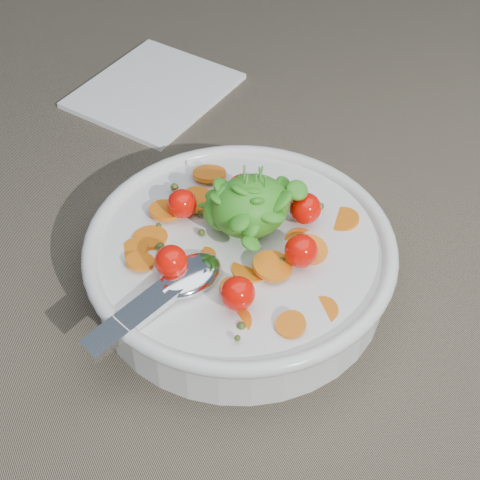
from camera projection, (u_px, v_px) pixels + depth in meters
name	position (u px, v px, depth m)	size (l,w,h in m)	color
ground	(245.00, 263.00, 0.60)	(6.00, 6.00, 0.00)	#756954
bowl	(240.00, 259.00, 0.56)	(0.25, 0.24, 0.10)	silver
napkin	(154.00, 90.00, 0.77)	(0.15, 0.13, 0.01)	white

